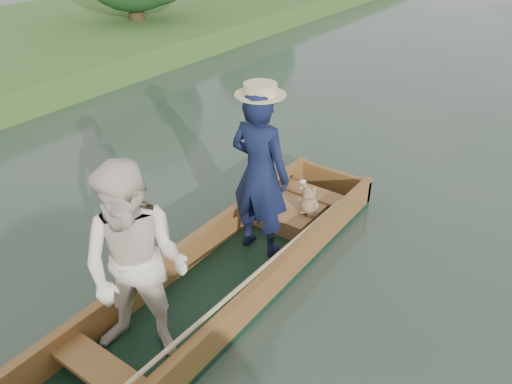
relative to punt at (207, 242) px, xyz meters
The scene contains 2 objects.
ground 0.78m from the punt, 82.64° to the left, with size 120.00×120.00×0.00m, color #283D30.
punt is the anchor object (origin of this frame).
Camera 1 is at (2.67, -3.12, 3.68)m, focal length 35.00 mm.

